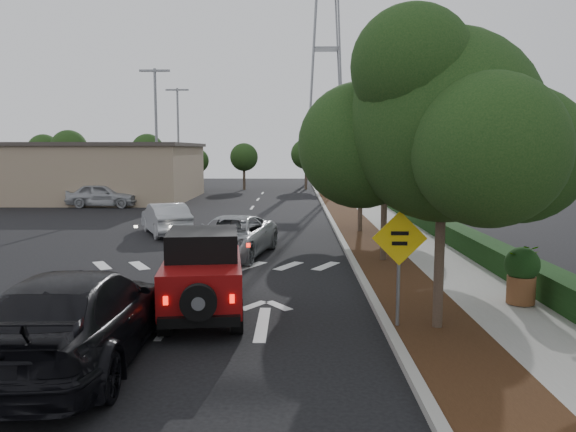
{
  "coord_description": "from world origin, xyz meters",
  "views": [
    {
      "loc": [
        2.67,
        -11.64,
        3.72
      ],
      "look_at": [
        2.51,
        3.0,
        1.97
      ],
      "focal_mm": 35.0,
      "sensor_mm": 36.0,
      "label": 1
    }
  ],
  "objects_px": {
    "silver_suv_ahead": "(231,237)",
    "speed_hump_sign": "(399,253)",
    "red_jeep": "(203,273)",
    "black_suv_oncoming": "(78,317)"
  },
  "relations": [
    {
      "from": "red_jeep",
      "to": "silver_suv_ahead",
      "type": "xyz_separation_m",
      "value": [
        -0.14,
        6.96,
        -0.28
      ]
    },
    {
      "from": "silver_suv_ahead",
      "to": "speed_hump_sign",
      "type": "relative_size",
      "value": 2.11
    },
    {
      "from": "black_suv_oncoming",
      "to": "speed_hump_sign",
      "type": "bearing_deg",
      "value": -165.13
    },
    {
      "from": "black_suv_oncoming",
      "to": "silver_suv_ahead",
      "type": "bearing_deg",
      "value": -100.92
    },
    {
      "from": "red_jeep",
      "to": "silver_suv_ahead",
      "type": "bearing_deg",
      "value": 84.51
    },
    {
      "from": "silver_suv_ahead",
      "to": "black_suv_oncoming",
      "type": "distance_m",
      "value": 9.91
    },
    {
      "from": "silver_suv_ahead",
      "to": "red_jeep",
      "type": "bearing_deg",
      "value": -77.16
    },
    {
      "from": "red_jeep",
      "to": "speed_hump_sign",
      "type": "bearing_deg",
      "value": -21.21
    },
    {
      "from": "silver_suv_ahead",
      "to": "speed_hump_sign",
      "type": "height_order",
      "value": "speed_hump_sign"
    },
    {
      "from": "silver_suv_ahead",
      "to": "black_suv_oncoming",
      "type": "relative_size",
      "value": 0.88
    }
  ]
}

